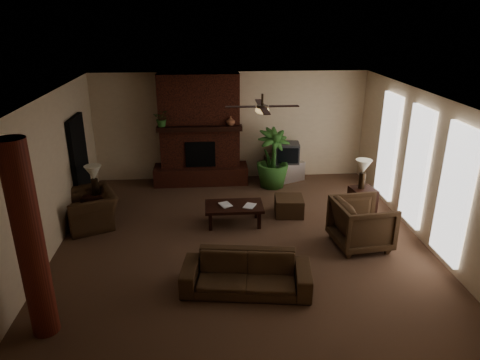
{
  "coord_description": "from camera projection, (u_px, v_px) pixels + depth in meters",
  "views": [
    {
      "loc": [
        -0.63,
        -7.58,
        4.19
      ],
      "look_at": [
        0.0,
        0.4,
        1.1
      ],
      "focal_mm": 32.73,
      "sensor_mm": 36.0,
      "label": 1
    }
  ],
  "objects": [
    {
      "name": "room_shell",
      "position": [
        242.0,
        173.0,
        8.1
      ],
      "size": [
        7.0,
        7.0,
        7.0
      ],
      "color": "brown",
      "rests_on": "ground"
    },
    {
      "name": "fireplace",
      "position": [
        200.0,
        139.0,
        11.13
      ],
      "size": [
        2.4,
        0.7,
        2.8
      ],
      "color": "#542216",
      "rests_on": "ground"
    },
    {
      "name": "windows",
      "position": [
        416.0,
        167.0,
        8.56
      ],
      "size": [
        0.08,
        3.65,
        2.35
      ],
      "color": "white",
      "rests_on": "ground"
    },
    {
      "name": "log_column",
      "position": [
        30.0,
        243.0,
        5.65
      ],
      "size": [
        0.36,
        0.36,
        2.8
      ],
      "primitive_type": "cylinder",
      "color": "maroon",
      "rests_on": "ground"
    },
    {
      "name": "doorway",
      "position": [
        80.0,
        164.0,
        9.65
      ],
      "size": [
        0.1,
        1.0,
        2.1
      ],
      "primitive_type": "cube",
      "color": "black",
      "rests_on": "ground"
    },
    {
      "name": "ceiling_fan",
      "position": [
        262.0,
        109.0,
        8.0
      ],
      "size": [
        1.35,
        1.35,
        0.37
      ],
      "color": "black",
      "rests_on": "ceiling"
    },
    {
      "name": "sofa",
      "position": [
        246.0,
        268.0,
        6.92
      ],
      "size": [
        2.11,
        0.88,
        0.8
      ],
      "primitive_type": "imported",
      "rotation": [
        0.0,
        0.0,
        -0.14
      ],
      "color": "#422E1C",
      "rests_on": "ground"
    },
    {
      "name": "armchair_left",
      "position": [
        90.0,
        204.0,
        9.02
      ],
      "size": [
        1.12,
        1.31,
        0.97
      ],
      "primitive_type": "imported",
      "rotation": [
        0.0,
        0.0,
        -1.15
      ],
      "color": "#422E1C",
      "rests_on": "ground"
    },
    {
      "name": "armchair_right",
      "position": [
        362.0,
        221.0,
        8.2
      ],
      "size": [
        1.03,
        1.09,
        1.02
      ],
      "primitive_type": "imported",
      "rotation": [
        0.0,
        0.0,
        1.68
      ],
      "color": "#422E1C",
      "rests_on": "ground"
    },
    {
      "name": "coffee_table",
      "position": [
        234.0,
        208.0,
        9.11
      ],
      "size": [
        1.2,
        0.7,
        0.43
      ],
      "color": "black",
      "rests_on": "ground"
    },
    {
      "name": "ottoman",
      "position": [
        289.0,
        206.0,
        9.6
      ],
      "size": [
        0.65,
        0.65,
        0.4
      ],
      "primitive_type": "cube",
      "rotation": [
        0.0,
        0.0,
        -0.09
      ],
      "color": "#422E1C",
      "rests_on": "ground"
    },
    {
      "name": "tv_stand",
      "position": [
        286.0,
        171.0,
        11.55
      ],
      "size": [
        0.98,
        0.81,
        0.5
      ],
      "primitive_type": "cube",
      "rotation": [
        0.0,
        0.0,
        0.43
      ],
      "color": "silver",
      "rests_on": "ground"
    },
    {
      "name": "tv",
      "position": [
        286.0,
        153.0,
        11.36
      ],
      "size": [
        0.69,
        0.58,
        0.52
      ],
      "color": "#3C3C3F",
      "rests_on": "tv_stand"
    },
    {
      "name": "floor_vase",
      "position": [
        270.0,
        165.0,
        11.43
      ],
      "size": [
        0.34,
        0.34,
        0.77
      ],
      "color": "#33271C",
      "rests_on": "ground"
    },
    {
      "name": "floor_plant",
      "position": [
        272.0,
        171.0,
        11.08
      ],
      "size": [
        1.34,
        1.7,
        0.83
      ],
      "primitive_type": "imported",
      "rotation": [
        0.0,
        0.0,
        0.39
      ],
      "color": "#2F5D25",
      "rests_on": "ground"
    },
    {
      "name": "side_table_left",
      "position": [
        97.0,
        206.0,
        9.43
      ],
      "size": [
        0.53,
        0.53,
        0.55
      ],
      "primitive_type": "cube",
      "rotation": [
        0.0,
        0.0,
        -0.07
      ],
      "color": "black",
      "rests_on": "ground"
    },
    {
      "name": "lamp_left",
      "position": [
        94.0,
        175.0,
        9.14
      ],
      "size": [
        0.41,
        0.41,
        0.65
      ],
      "color": "black",
      "rests_on": "side_table_left"
    },
    {
      "name": "side_table_right",
      "position": [
        362.0,
        200.0,
        9.71
      ],
      "size": [
        0.58,
        0.58,
        0.55
      ],
      "primitive_type": "cube",
      "rotation": [
        0.0,
        0.0,
        0.17
      ],
      "color": "black",
      "rests_on": "ground"
    },
    {
      "name": "lamp_right",
      "position": [
        363.0,
        169.0,
        9.5
      ],
      "size": [
        0.44,
        0.44,
        0.65
      ],
      "color": "black",
      "rests_on": "side_table_right"
    },
    {
      "name": "mantel_plant",
      "position": [
        162.0,
        120.0,
        10.63
      ],
      "size": [
        0.43,
        0.46,
        0.33
      ],
      "primitive_type": "imported",
      "rotation": [
        0.0,
        0.0,
        -0.12
      ],
      "color": "#2F5D25",
      "rests_on": "fireplace"
    },
    {
      "name": "mantel_vase",
      "position": [
        231.0,
        121.0,
        10.77
      ],
      "size": [
        0.27,
        0.28,
        0.22
      ],
      "primitive_type": "imported",
      "rotation": [
        0.0,
        0.0,
        0.27
      ],
      "color": "brown",
      "rests_on": "fireplace"
    },
    {
      "name": "book_a",
      "position": [
        221.0,
        200.0,
        8.97
      ],
      "size": [
        0.21,
        0.11,
        0.29
      ],
      "primitive_type": "imported",
      "rotation": [
        0.0,
        0.0,
        0.39
      ],
      "color": "#999999",
      "rests_on": "coffee_table"
    },
    {
      "name": "book_b",
      "position": [
        245.0,
        199.0,
        9.01
      ],
      "size": [
        0.2,
        0.11,
        0.29
      ],
      "primitive_type": "imported",
      "rotation": [
        0.0,
        0.0,
        -0.44
      ],
      "color": "#999999",
      "rests_on": "coffee_table"
    }
  ]
}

